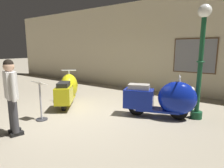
# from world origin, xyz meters

# --- Properties ---
(ground_plane) EXTENTS (60.00, 60.00, 0.00)m
(ground_plane) POSITION_xyz_m (0.00, 0.00, 0.00)
(ground_plane) COLOR gray
(showroom_back_wall) EXTENTS (18.00, 0.63, 3.65)m
(showroom_back_wall) POSITION_xyz_m (0.19, 4.01, 1.82)
(showroom_back_wall) COLOR beige
(showroom_back_wall) RESTS_ON ground
(scooter_0) EXTENTS (1.46, 1.65, 1.05)m
(scooter_0) POSITION_xyz_m (-1.17, 0.57, 0.48)
(scooter_0) COLOR black
(scooter_0) RESTS_ON ground
(scooter_1) EXTENTS (1.85, 1.06, 1.09)m
(scooter_1) POSITION_xyz_m (1.79, 1.13, 0.50)
(scooter_1) COLOR black
(scooter_1) RESTS_ON ground
(lamppost) EXTENTS (0.31, 0.31, 2.74)m
(lamppost) POSITION_xyz_m (2.46, 1.58, 1.58)
(lamppost) COLOR #144728
(lamppost) RESTS_ON ground
(visitor_0) EXTENTS (0.51, 0.31, 1.54)m
(visitor_0) POSITION_xyz_m (-0.35, -1.59, 0.89)
(visitor_0) COLOR black
(visitor_0) RESTS_ON ground
(info_stanchion) EXTENTS (0.35, 0.28, 0.99)m
(info_stanchion) POSITION_xyz_m (-0.61, -0.78, 0.41)
(info_stanchion) COLOR #333338
(info_stanchion) RESTS_ON ground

